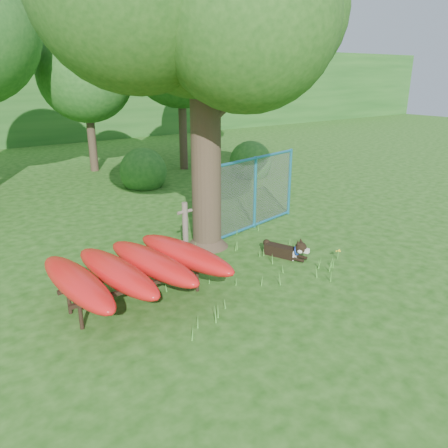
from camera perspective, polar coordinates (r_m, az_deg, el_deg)
ground at (r=9.08m, az=3.45°, el=-8.24°), size 80.00×80.00×0.00m
wooden_post at (r=10.06m, az=-5.07°, el=-0.83°), size 0.39×0.14×1.42m
kayak_rack at (r=8.38m, az=-11.59°, el=-5.58°), size 3.13×2.78×0.94m
husky_dog at (r=10.49m, az=8.30°, el=-3.39°), size 0.62×1.18×0.54m
fence_section at (r=12.22m, az=4.06°, el=4.12°), size 3.42×0.80×3.39m
wildflower_clump at (r=10.63m, az=14.71°, el=-3.51°), size 0.11×0.11×0.24m
bg_tree_c at (r=20.33m, az=-17.63°, el=18.06°), size 4.00×4.00×6.12m
bg_tree_d at (r=20.01m, az=-5.70°, el=21.60°), size 4.80×4.80×7.50m
bg_tree_e at (r=24.14m, az=-2.99°, el=21.55°), size 4.60×4.60×7.55m
shrub_right at (r=18.85m, az=3.44°, el=6.25°), size 1.80×1.80×1.80m
shrub_mid at (r=17.32m, az=-10.38°, el=4.83°), size 1.80×1.80×1.80m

